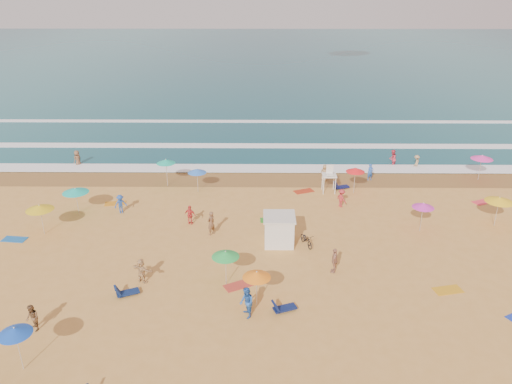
{
  "coord_description": "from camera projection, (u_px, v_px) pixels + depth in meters",
  "views": [
    {
      "loc": [
        -0.04,
        -30.31,
        17.28
      ],
      "look_at": [
        -0.38,
        6.0,
        1.5
      ],
      "focal_mm": 35.0,
      "sensor_mm": 36.0,
      "label": 1
    }
  ],
  "objects": [
    {
      "name": "towels",
      "position": [
        246.0,
        252.0,
        33.96
      ],
      "size": [
        39.2,
        24.59,
        0.03
      ],
      "color": "red",
      "rests_on": "ground"
    },
    {
      "name": "wet_sand",
      "position": [
        261.0,
        179.0,
        46.14
      ],
      "size": [
        220.0,
        220.0,
        0.0
      ],
      "primitive_type": "plane",
      "color": "olive",
      "rests_on": "ground"
    },
    {
      "name": "loungers",
      "position": [
        338.0,
        274.0,
        31.14
      ],
      "size": [
        56.38,
        24.86,
        0.34
      ],
      "color": "#0F1D4E",
      "rests_on": "ground"
    },
    {
      "name": "bicycle",
      "position": [
        306.0,
        240.0,
        34.61
      ],
      "size": [
        1.17,
        1.82,
        0.9
      ],
      "primitive_type": "imported",
      "rotation": [
        0.0,
        0.0,
        0.36
      ],
      "color": "black",
      "rests_on": "ground"
    },
    {
      "name": "ground",
      "position": [
        261.0,
        246.0,
        34.68
      ],
      "size": [
        220.0,
        220.0,
        0.0
      ],
      "primitive_type": "plane",
      "color": "gold",
      "rests_on": "ground"
    },
    {
      "name": "lifeguard_stand",
      "position": [
        329.0,
        181.0,
        43.0
      ],
      "size": [
        1.2,
        1.2,
        2.1
      ],
      "primitive_type": null,
      "color": "white",
      "rests_on": "ground"
    },
    {
      "name": "beachgoers",
      "position": [
        239.0,
        211.0,
        38.1
      ],
      "size": [
        37.94,
        26.38,
        2.08
      ],
      "color": "tan",
      "rests_on": "ground"
    },
    {
      "name": "ocean",
      "position": [
        261.0,
        60.0,
        111.72
      ],
      "size": [
        220.0,
        140.0,
        0.18
      ],
      "primitive_type": "cube",
      "color": "#0C4756",
      "rests_on": "ground"
    },
    {
      "name": "surf_foam",
      "position": [
        261.0,
        148.0,
        54.19
      ],
      "size": [
        200.0,
        18.7,
        0.05
      ],
      "color": "white",
      "rests_on": "ground"
    },
    {
      "name": "cabana_roof",
      "position": [
        279.0,
        217.0,
        34.26
      ],
      "size": [
        2.2,
        2.2,
        0.12
      ],
      "primitive_type": "cube",
      "color": "silver",
      "rests_on": "cabana"
    },
    {
      "name": "beach_umbrellas",
      "position": [
        335.0,
        216.0,
        34.09
      ],
      "size": [
        56.15,
        27.57,
        0.75
      ],
      "color": "#ED5713",
      "rests_on": "ground"
    },
    {
      "name": "cabana",
      "position": [
        279.0,
        230.0,
        34.68
      ],
      "size": [
        2.0,
        2.0,
        2.0
      ],
      "primitive_type": "cube",
      "color": "silver",
      "rests_on": "ground"
    }
  ]
}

